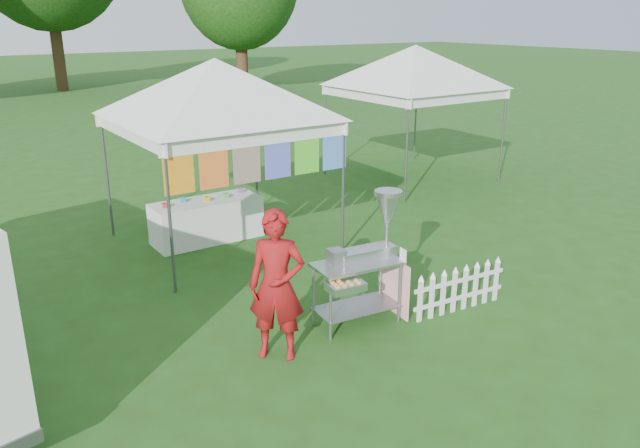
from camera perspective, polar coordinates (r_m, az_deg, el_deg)
ground at (r=7.81m, az=2.64°, el=-9.11°), size 120.00×120.00×0.00m
canopy_main at (r=9.95m, az=-9.62°, el=14.67°), size 4.24×4.24×3.45m
canopy_right at (r=14.30m, az=8.76°, el=15.86°), size 4.24×4.24×3.45m
donut_cart at (r=7.51m, az=4.61°, el=-2.24°), size 1.24×0.77×1.64m
vendor at (r=6.78m, az=-3.97°, el=-5.64°), size 0.74×0.71×1.70m
picket_fence at (r=8.20m, az=12.63°, el=-5.92°), size 1.44×0.15×0.56m
display_table at (r=10.63m, az=-10.31°, el=0.33°), size 1.80×0.70×0.70m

